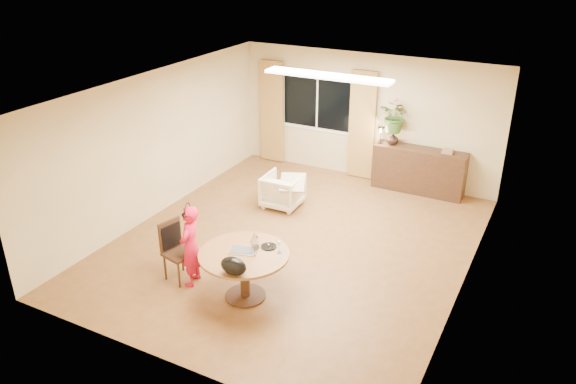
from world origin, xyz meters
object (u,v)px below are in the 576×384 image
at_px(armchair, 283,191).
at_px(sideboard, 419,170).
at_px(child, 190,246).
at_px(dining_chair, 179,252).
at_px(dining_table, 244,263).

distance_m(armchair, sideboard, 2.78).
height_order(child, sideboard, child).
relative_size(child, armchair, 1.78).
relative_size(dining_chair, sideboard, 0.51).
xyz_separation_m(dining_chair, armchair, (0.18, 2.89, -0.14)).
bearing_deg(dining_chair, child, 13.03).
height_order(armchair, sideboard, sideboard).
bearing_deg(child, dining_table, 80.72).
xyz_separation_m(dining_table, child, (-0.87, -0.05, 0.06)).
bearing_deg(dining_chair, sideboard, 78.41).
height_order(dining_chair, armchair, dining_chair).
relative_size(dining_table, armchair, 1.80).
height_order(dining_table, sideboard, sideboard).
distance_m(child, armchair, 2.91).
xyz_separation_m(armchair, sideboard, (2.07, 1.85, 0.13)).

